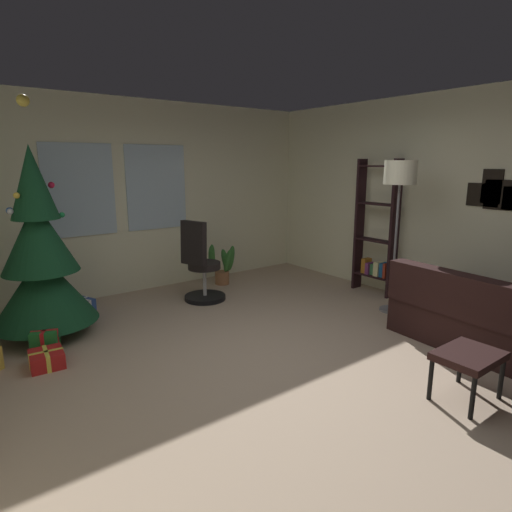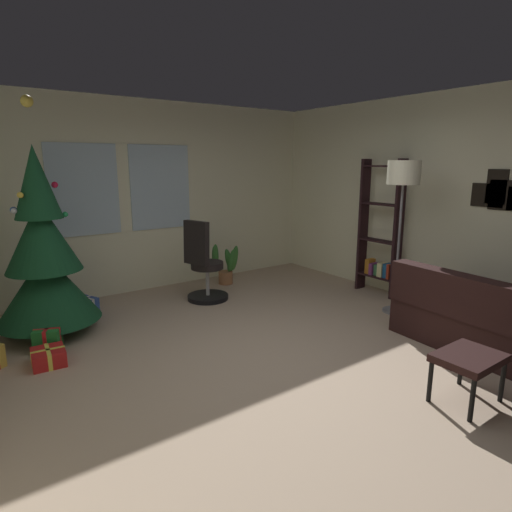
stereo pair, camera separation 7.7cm
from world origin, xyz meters
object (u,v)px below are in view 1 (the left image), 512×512
(holiday_tree, at_px, (41,261))
(potted_plant, at_px, (221,265))
(gift_box_red, at_px, (47,359))
(office_chair, at_px, (201,270))
(gift_box_green, at_px, (45,342))
(bookshelf, at_px, (376,236))
(floor_lamp, at_px, (400,183))
(footstool, at_px, (468,359))
(gift_box_blue, at_px, (82,307))

(holiday_tree, distance_m, potted_plant, 2.70)
(potted_plant, bearing_deg, gift_box_red, -154.19)
(office_chair, bearing_deg, gift_box_green, -166.44)
(holiday_tree, height_order, potted_plant, holiday_tree)
(bookshelf, xyz_separation_m, potted_plant, (-1.53, 1.69, -0.53))
(bookshelf, relative_size, floor_lamp, 1.01)
(gift_box_green, distance_m, office_chair, 2.14)
(office_chair, xyz_separation_m, potted_plant, (0.65, 0.52, -0.13))
(footstool, bearing_deg, floor_lamp, 51.42)
(footstool, relative_size, gift_box_green, 1.71)
(floor_lamp, xyz_separation_m, potted_plant, (-1.06, 2.33, -1.31))
(floor_lamp, bearing_deg, gift_box_blue, 145.81)
(gift_box_green, relative_size, floor_lamp, 0.16)
(gift_box_blue, bearing_deg, gift_box_red, -118.50)
(potted_plant, bearing_deg, office_chair, -141.30)
(gift_box_green, xyz_separation_m, potted_plant, (2.71, 1.02, 0.18))
(gift_box_green, height_order, office_chair, office_chair)
(gift_box_red, relative_size, gift_box_green, 1.09)
(gift_box_red, bearing_deg, gift_box_blue, 61.50)
(footstool, height_order, gift_box_blue, footstool)
(gift_box_blue, distance_m, office_chair, 1.55)
(holiday_tree, distance_m, bookshelf, 4.27)
(bookshelf, bearing_deg, footstool, -127.86)
(gift_box_red, relative_size, office_chair, 0.30)
(holiday_tree, bearing_deg, office_chair, 0.75)
(footstool, xyz_separation_m, gift_box_red, (-2.53, 2.61, -0.27))
(holiday_tree, height_order, gift_box_green, holiday_tree)
(bookshelf, relative_size, potted_plant, 2.97)
(bookshelf, xyz_separation_m, floor_lamp, (-0.47, -0.64, 0.78))
(gift_box_red, distance_m, potted_plant, 3.08)
(footstool, distance_m, holiday_tree, 4.16)
(gift_box_red, bearing_deg, bookshelf, -4.68)
(footstool, distance_m, gift_box_green, 3.84)
(gift_box_red, bearing_deg, office_chair, 21.06)
(gift_box_red, xyz_separation_m, office_chair, (2.11, 0.81, 0.36))
(bookshelf, height_order, floor_lamp, bookshelf)
(holiday_tree, bearing_deg, potted_plant, 11.98)
(gift_box_red, bearing_deg, gift_box_green, 80.08)
(gift_box_red, bearing_deg, potted_plant, 25.81)
(gift_box_green, xyz_separation_m, gift_box_blue, (0.58, 0.85, -0.01))
(office_chair, bearing_deg, floor_lamp, -46.56)
(potted_plant, bearing_deg, floor_lamp, -65.59)
(gift_box_blue, xyz_separation_m, office_chair, (1.47, -0.36, 0.32))
(bookshelf, distance_m, floor_lamp, 1.11)
(footstool, xyz_separation_m, gift_box_green, (-2.48, 2.92, -0.23))
(gift_box_red, height_order, potted_plant, potted_plant)
(holiday_tree, distance_m, floor_lamp, 4.13)
(floor_lamp, distance_m, potted_plant, 2.88)
(gift_box_blue, bearing_deg, potted_plant, 4.49)
(office_chair, height_order, bookshelf, bookshelf)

